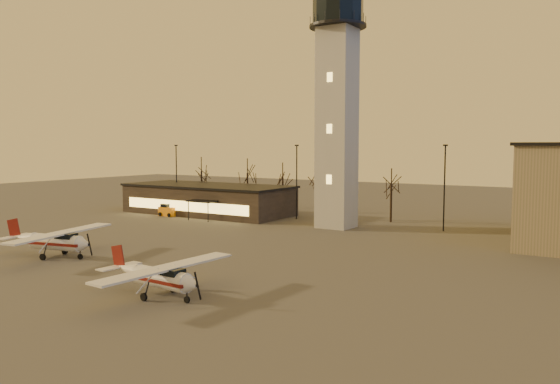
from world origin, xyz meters
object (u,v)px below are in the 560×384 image
object	(u,v)px
cessna_front	(163,282)
service_cart	(168,211)
terminal	(208,199)
control_tower	(337,93)
cessna_rear	(58,245)

from	to	relation	value
cessna_front	service_cart	bearing A→B (deg)	136.77
terminal	service_cart	world-z (taller)	terminal
control_tower	service_cart	distance (m)	29.78
service_cart	terminal	bearing A→B (deg)	60.64
control_tower	cessna_rear	size ratio (longest dim) A/B	2.68
terminal	service_cart	size ratio (longest dim) A/B	9.03
cessna_rear	service_cart	size ratio (longest dim) A/B	4.33
cessna_front	cessna_rear	xyz separation A→B (m)	(-17.20, 4.43, 0.09)
control_tower	terminal	xyz separation A→B (m)	(-21.99, 1.98, -14.17)
control_tower	cessna_front	bearing A→B (deg)	-82.85
cessna_front	cessna_rear	world-z (taller)	cessna_rear
terminal	service_cart	xyz separation A→B (m)	(-3.15, -4.98, -1.50)
cessna_rear	service_cart	distance (m)	29.35
control_tower	cessna_front	xyz separation A→B (m)	(4.27, -34.10, -15.27)
control_tower	terminal	size ratio (longest dim) A/B	1.28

